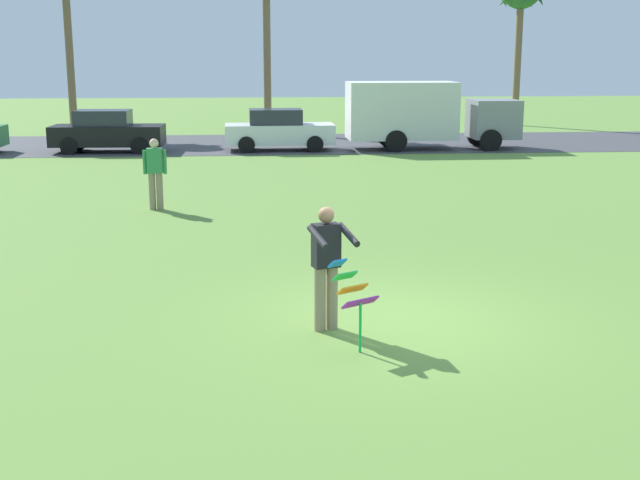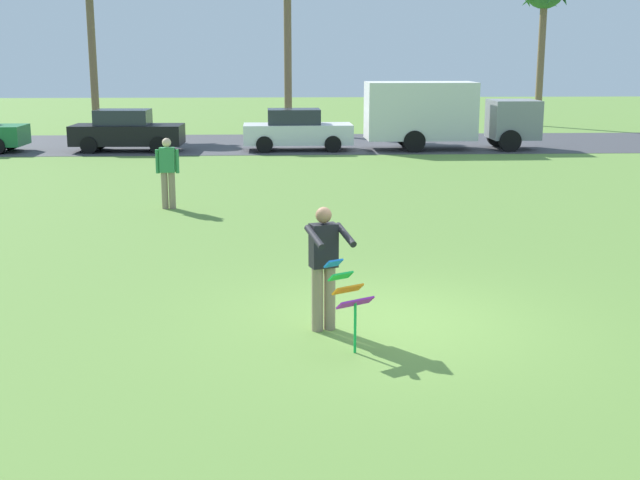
{
  "view_description": "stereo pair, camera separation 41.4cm",
  "coord_description": "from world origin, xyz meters",
  "px_view_note": "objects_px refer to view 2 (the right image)",
  "views": [
    {
      "loc": [
        -1.95,
        -11.3,
        3.77
      ],
      "look_at": [
        -0.95,
        0.69,
        1.05
      ],
      "focal_mm": 46.94,
      "sensor_mm": 36.0,
      "label": 1
    },
    {
      "loc": [
        -1.53,
        -11.33,
        3.77
      ],
      "look_at": [
        -0.95,
        0.69,
        1.05
      ],
      "focal_mm": 46.94,
      "sensor_mm": 36.0,
      "label": 2
    }
  ],
  "objects_px": {
    "kite_held": "(348,292)",
    "parked_car_black": "(127,131)",
    "person_kite_flyer": "(324,264)",
    "parked_truck_grey_van": "(441,113)",
    "parked_car_white": "(297,130)",
    "person_walker_near": "(168,171)"
  },
  "relations": [
    {
      "from": "parked_car_black",
      "to": "parked_truck_grey_van",
      "type": "xyz_separation_m",
      "value": [
        12.19,
        -0.0,
        0.64
      ]
    },
    {
      "from": "person_kite_flyer",
      "to": "parked_car_black",
      "type": "height_order",
      "value": "person_kite_flyer"
    },
    {
      "from": "person_kite_flyer",
      "to": "parked_truck_grey_van",
      "type": "distance_m",
      "value": 22.36
    },
    {
      "from": "person_kite_flyer",
      "to": "parked_car_black",
      "type": "distance_m",
      "value": 22.56
    },
    {
      "from": "person_walker_near",
      "to": "person_kite_flyer",
      "type": "bearing_deg",
      "value": -70.49
    },
    {
      "from": "parked_car_black",
      "to": "parked_car_white",
      "type": "distance_m",
      "value": 6.56
    },
    {
      "from": "person_kite_flyer",
      "to": "parked_car_white",
      "type": "bearing_deg",
      "value": 89.74
    },
    {
      "from": "parked_car_black",
      "to": "parked_truck_grey_van",
      "type": "height_order",
      "value": "parked_truck_grey_van"
    },
    {
      "from": "person_kite_flyer",
      "to": "person_walker_near",
      "type": "xyz_separation_m",
      "value": [
        -3.32,
        9.36,
        -0.02
      ]
    },
    {
      "from": "person_kite_flyer",
      "to": "person_walker_near",
      "type": "height_order",
      "value": "same"
    },
    {
      "from": "kite_held",
      "to": "parked_car_white",
      "type": "bearing_deg",
      "value": 90.42
    },
    {
      "from": "kite_held",
      "to": "parked_car_black",
      "type": "height_order",
      "value": "parked_car_black"
    },
    {
      "from": "parked_car_white",
      "to": "parked_truck_grey_van",
      "type": "bearing_deg",
      "value": 0.01
    },
    {
      "from": "person_kite_flyer",
      "to": "person_walker_near",
      "type": "bearing_deg",
      "value": 109.51
    },
    {
      "from": "parked_truck_grey_van",
      "to": "person_walker_near",
      "type": "xyz_separation_m",
      "value": [
        -9.04,
        -12.26,
        -0.48
      ]
    },
    {
      "from": "parked_car_black",
      "to": "parked_truck_grey_van",
      "type": "distance_m",
      "value": 12.21
    },
    {
      "from": "parked_car_white",
      "to": "person_walker_near",
      "type": "distance_m",
      "value": 12.72
    },
    {
      "from": "parked_car_black",
      "to": "kite_held",
      "type": "bearing_deg",
      "value": -73.27
    },
    {
      "from": "person_walker_near",
      "to": "parked_car_white",
      "type": "bearing_deg",
      "value": 74.44
    },
    {
      "from": "person_kite_flyer",
      "to": "parked_truck_grey_van",
      "type": "height_order",
      "value": "parked_truck_grey_van"
    },
    {
      "from": "parked_car_black",
      "to": "parked_car_white",
      "type": "height_order",
      "value": "same"
    },
    {
      "from": "parked_car_black",
      "to": "person_walker_near",
      "type": "relative_size",
      "value": 2.46
    }
  ]
}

